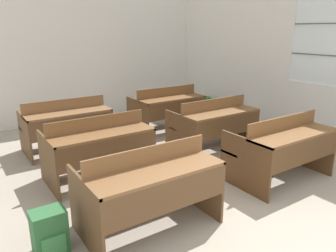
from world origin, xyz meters
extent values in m
cube|color=silver|center=(0.00, 5.68, 1.56)|extent=(5.81, 0.06, 3.13)
cube|color=silver|center=(2.88, 2.83, 0.50)|extent=(0.06, 5.65, 1.00)
cube|color=silver|center=(2.88, 4.11, 1.72)|extent=(0.06, 3.08, 1.45)
cube|color=white|center=(2.88, 1.90, 1.72)|extent=(0.02, 1.34, 1.45)
cube|color=#4C4C51|center=(2.86, 1.90, 1.47)|extent=(0.02, 1.34, 0.02)
cube|color=#4C4C51|center=(2.86, 1.90, 1.97)|extent=(0.02, 1.34, 0.02)
cube|color=brown|center=(-1.46, 1.39, 0.33)|extent=(0.03, 0.79, 0.66)
cube|color=brown|center=(-0.20, 1.39, 0.33)|extent=(0.03, 0.79, 0.66)
cube|color=brown|center=(-0.83, 1.18, 0.65)|extent=(1.29, 0.38, 0.03)
cube|color=brown|center=(-0.83, 1.00, 0.48)|extent=(1.23, 0.02, 0.30)
cube|color=brown|center=(-0.83, 1.36, 0.75)|extent=(1.29, 0.02, 0.17)
cube|color=brown|center=(-0.83, 1.64, 0.40)|extent=(1.29, 0.29, 0.03)
cube|color=brown|center=(-0.83, 1.64, 0.14)|extent=(1.23, 0.04, 0.04)
cube|color=#54381F|center=(0.50, 1.38, 0.33)|extent=(0.03, 0.79, 0.66)
cube|color=#54381F|center=(1.76, 1.38, 0.33)|extent=(0.03, 0.79, 0.66)
cube|color=brown|center=(1.13, 1.17, 0.65)|extent=(1.29, 0.38, 0.03)
cube|color=#54381F|center=(1.13, 0.99, 0.48)|extent=(1.23, 0.02, 0.30)
cube|color=brown|center=(1.13, 1.35, 0.75)|extent=(1.29, 0.02, 0.17)
cube|color=brown|center=(1.13, 1.63, 0.40)|extent=(1.29, 0.29, 0.03)
cube|color=#54381F|center=(1.13, 1.63, 0.14)|extent=(1.23, 0.04, 0.04)
cube|color=brown|center=(-1.43, 2.70, 0.33)|extent=(0.03, 0.79, 0.66)
cube|color=brown|center=(-0.17, 2.70, 0.33)|extent=(0.03, 0.79, 0.66)
cube|color=brown|center=(-0.80, 2.49, 0.65)|extent=(1.29, 0.38, 0.03)
cube|color=brown|center=(-0.80, 2.31, 0.48)|extent=(1.23, 0.02, 0.30)
cube|color=brown|center=(-0.80, 2.67, 0.75)|extent=(1.29, 0.02, 0.17)
cube|color=brown|center=(-0.80, 2.95, 0.40)|extent=(1.29, 0.29, 0.03)
cube|color=brown|center=(-0.80, 2.95, 0.14)|extent=(1.23, 0.04, 0.04)
cube|color=brown|center=(0.51, 2.67, 0.33)|extent=(0.03, 0.79, 0.66)
cube|color=brown|center=(1.77, 2.67, 0.33)|extent=(0.03, 0.79, 0.66)
cube|color=brown|center=(1.14, 2.47, 0.65)|extent=(1.29, 0.38, 0.03)
cube|color=brown|center=(1.14, 2.29, 0.48)|extent=(1.23, 0.02, 0.30)
cube|color=brown|center=(1.14, 2.65, 0.75)|extent=(1.29, 0.02, 0.17)
cube|color=brown|center=(1.14, 2.93, 0.40)|extent=(1.29, 0.29, 0.03)
cube|color=brown|center=(1.14, 2.93, 0.14)|extent=(1.23, 0.04, 0.04)
cube|color=brown|center=(-1.44, 3.97, 0.33)|extent=(0.03, 0.79, 0.66)
cube|color=brown|center=(-0.18, 3.97, 0.33)|extent=(0.03, 0.79, 0.66)
cube|color=brown|center=(-0.81, 3.76, 0.65)|extent=(1.29, 0.38, 0.03)
cube|color=brown|center=(-0.81, 3.58, 0.48)|extent=(1.23, 0.02, 0.30)
cube|color=brown|center=(-0.81, 3.94, 0.75)|extent=(1.29, 0.02, 0.17)
cube|color=brown|center=(-0.81, 4.22, 0.40)|extent=(1.29, 0.29, 0.03)
cube|color=brown|center=(-0.81, 4.22, 0.14)|extent=(1.23, 0.04, 0.04)
cube|color=#53361E|center=(0.49, 3.99, 0.33)|extent=(0.03, 0.79, 0.66)
cube|color=#53361E|center=(1.75, 3.99, 0.33)|extent=(0.03, 0.79, 0.66)
cube|color=brown|center=(1.12, 3.78, 0.65)|extent=(1.29, 0.38, 0.03)
cube|color=#53361E|center=(1.12, 3.60, 0.48)|extent=(1.23, 0.02, 0.30)
cube|color=brown|center=(1.12, 3.96, 0.75)|extent=(1.29, 0.02, 0.17)
cube|color=brown|center=(1.12, 4.24, 0.40)|extent=(1.29, 0.29, 0.03)
cube|color=#53361E|center=(1.12, 4.24, 0.14)|extent=(1.23, 0.04, 0.04)
cylinder|color=#1E6B33|center=(2.61, 4.60, 0.18)|extent=(0.30, 0.30, 0.37)
cube|color=#2D6638|center=(-1.74, 1.51, 0.20)|extent=(0.29, 0.21, 0.40)
cube|color=#397F46|center=(-1.74, 1.39, 0.13)|extent=(0.20, 0.02, 0.17)
camera|label=1|loc=(-2.26, -1.10, 1.88)|focal=35.00mm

